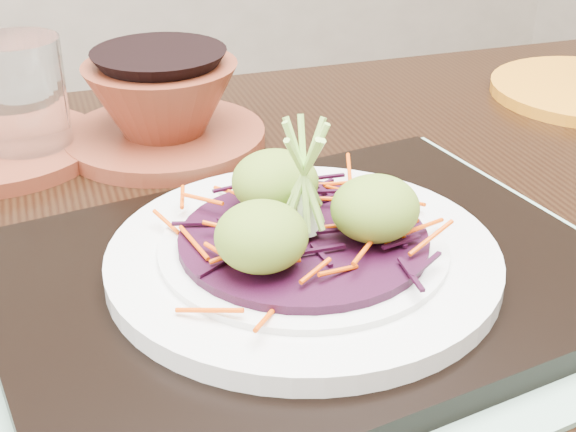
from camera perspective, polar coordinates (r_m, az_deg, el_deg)
name	(u,v)px	position (r m, az deg, el deg)	size (l,w,h in m)	color
dining_table	(334,359)	(0.58, 3.30, -10.15)	(1.21, 0.89, 0.70)	black
placemat	(303,292)	(0.49, 1.06, -5.44)	(0.41, 0.32, 0.00)	#84AB91
serving_tray	(303,279)	(0.48, 1.07, -4.47)	(0.36, 0.27, 0.02)	black
white_plate	(303,256)	(0.47, 1.09, -2.87)	(0.23, 0.23, 0.02)	silver
cabbage_bed	(303,239)	(0.47, 1.10, -1.64)	(0.15, 0.15, 0.01)	black
carrot_julienne	(303,228)	(0.46, 1.11, -0.88)	(0.18, 0.18, 0.01)	#E24604
guacamole_scoops	(304,208)	(0.46, 1.16, 0.56)	(0.13, 0.11, 0.04)	olive
scallion_garnish	(304,180)	(0.45, 1.14, 2.59)	(0.05, 0.05, 0.08)	#98CE52
water_glass	(23,100)	(0.68, -18.32, 7.87)	(0.07, 0.07, 0.10)	white
terracotta_bowl_set	(163,109)	(0.68, -8.88, 7.51)	(0.20, 0.20, 0.07)	maroon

